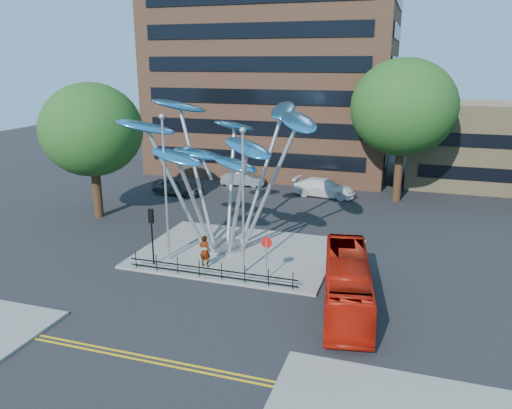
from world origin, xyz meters
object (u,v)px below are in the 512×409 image
(street_lamp_left, at_px, (165,176))
(pedestrian, at_px, (205,251))
(leaf_sculpture, at_px, (223,144))
(parked_car_right, at_px, (324,188))
(tree_right, at_px, (403,108))
(no_entry_sign_island, at_px, (267,251))
(traffic_light_island, at_px, (151,225))
(tree_left, at_px, (92,130))
(street_lamp_right, at_px, (243,189))
(red_bus, at_px, (347,283))
(parked_car_mid, at_px, (243,179))
(parked_car_left, at_px, (178,186))

(street_lamp_left, xyz_separation_m, pedestrian, (2.55, -0.34, -4.25))
(leaf_sculpture, distance_m, parked_car_right, 16.45)
(tree_right, bearing_deg, no_entry_sign_island, -107.12)
(tree_right, relative_size, traffic_light_island, 3.54)
(tree_left, distance_m, street_lamp_right, 16.19)
(tree_left, relative_size, traffic_light_island, 3.01)
(leaf_sculpture, relative_size, pedestrian, 6.63)
(tree_left, bearing_deg, no_entry_sign_island, -25.07)
(tree_right, height_order, red_bus, tree_right)
(no_entry_sign_island, distance_m, red_bus, 4.87)
(tree_right, distance_m, tree_left, 25.09)
(no_entry_sign_island, xyz_separation_m, red_bus, (4.60, -1.49, -0.56))
(tree_left, xyz_separation_m, street_lamp_left, (9.50, -6.50, -1.44))
(parked_car_mid, height_order, parked_car_right, parked_car_right)
(parked_car_left, bearing_deg, leaf_sculpture, -137.50)
(pedestrian, bearing_deg, leaf_sculpture, -83.34)
(red_bus, height_order, parked_car_left, red_bus)
(street_lamp_left, bearing_deg, no_entry_sign_island, -8.61)
(leaf_sculpture, xyz_separation_m, parked_car_mid, (-4.53, 16.32, -6.18))
(parked_car_right, bearing_deg, street_lamp_right, -178.98)
(red_bus, distance_m, parked_car_mid, 25.63)
(street_lamp_left, xyz_separation_m, traffic_light_island, (-0.50, -1.00, -2.74))
(tree_right, height_order, parked_car_right, tree_right)
(red_bus, bearing_deg, traffic_light_island, 163.32)
(traffic_light_island, relative_size, no_entry_sign_island, 1.40)
(tree_right, height_order, tree_left, tree_right)
(parked_car_left, bearing_deg, traffic_light_island, -154.61)
(traffic_light_island, relative_size, pedestrian, 1.79)
(tree_right, distance_m, leaf_sculpture, 18.37)
(no_entry_sign_island, bearing_deg, street_lamp_left, 171.39)
(red_bus, height_order, pedestrian, red_bus)
(tree_right, bearing_deg, street_lamp_right, -111.54)
(street_lamp_left, relative_size, no_entry_sign_island, 3.59)
(tree_right, xyz_separation_m, street_lamp_left, (-12.50, -18.50, -2.68))
(parked_car_mid, bearing_deg, parked_car_left, 129.01)
(traffic_light_island, relative_size, parked_car_right, 0.61)
(red_bus, bearing_deg, pedestrian, 156.57)
(no_entry_sign_island, relative_size, parked_car_left, 0.51)
(street_lamp_left, distance_m, traffic_light_island, 2.96)
(leaf_sculpture, distance_m, traffic_light_island, 6.65)
(street_lamp_left, bearing_deg, pedestrian, -7.65)
(no_entry_sign_island, xyz_separation_m, pedestrian, (-3.95, 0.64, -0.71))
(street_lamp_left, height_order, traffic_light_island, street_lamp_left)
(no_entry_sign_island, xyz_separation_m, parked_car_right, (-0.29, 18.98, -1.01))
(pedestrian, xyz_separation_m, parked_car_right, (3.66, 18.34, -0.30))
(no_entry_sign_island, distance_m, pedestrian, 4.07)
(tree_right, xyz_separation_m, pedestrian, (-9.95, -18.84, -6.93))
(street_lamp_left, bearing_deg, parked_car_right, 70.96)
(leaf_sculpture, distance_m, no_entry_sign_island, 7.71)
(leaf_sculpture, bearing_deg, pedestrian, -88.10)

